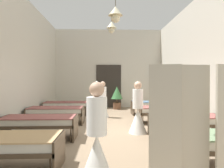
{
  "coord_description": "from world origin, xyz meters",
  "views": [
    {
      "loc": [
        -0.24,
        -6.33,
        1.48
      ],
      "look_at": [
        0.0,
        0.26,
        1.39
      ],
      "focal_mm": 33.3,
      "sensor_mm": 36.0,
      "label": 1
    }
  ],
  "objects_px": {
    "bed_right_row_3": "(153,104)",
    "privacy_screen": "(196,128)",
    "nurse_near_aisle": "(97,146)",
    "potted_plant": "(117,95)",
    "bed_left_row_1": "(39,122)",
    "bed_left_row_3": "(66,105)",
    "nurse_mid_aisle": "(138,115)",
    "bed_right_row_2": "(165,110)",
    "nurse_far_aisle": "(103,104)",
    "bed_right_row_1": "(187,121)",
    "bed_left_row_0": "(3,144)",
    "bed_left_row_2": "(56,111)"
  },
  "relations": [
    {
      "from": "bed_right_row_1",
      "to": "bed_left_row_0",
      "type": "bearing_deg",
      "value": -153.71
    },
    {
      "from": "bed_left_row_1",
      "to": "bed_left_row_3",
      "type": "xyz_separation_m",
      "value": [
        0.0,
        3.8,
        0.0
      ]
    },
    {
      "from": "bed_left_row_1",
      "to": "bed_left_row_2",
      "type": "xyz_separation_m",
      "value": [
        0.0,
        1.9,
        0.0
      ]
    },
    {
      "from": "nurse_near_aisle",
      "to": "nurse_mid_aisle",
      "type": "bearing_deg",
      "value": -57.91
    },
    {
      "from": "bed_right_row_3",
      "to": "nurse_mid_aisle",
      "type": "bearing_deg",
      "value": -110.09
    },
    {
      "from": "nurse_mid_aisle",
      "to": "privacy_screen",
      "type": "relative_size",
      "value": 0.87
    },
    {
      "from": "bed_left_row_3",
      "to": "nurse_near_aisle",
      "type": "bearing_deg",
      "value": -75.71
    },
    {
      "from": "bed_right_row_3",
      "to": "bed_left_row_3",
      "type": "bearing_deg",
      "value": 180.0
    },
    {
      "from": "privacy_screen",
      "to": "bed_left_row_1",
      "type": "bearing_deg",
      "value": 132.41
    },
    {
      "from": "bed_left_row_3",
      "to": "nurse_far_aisle",
      "type": "height_order",
      "value": "nurse_far_aisle"
    },
    {
      "from": "bed_left_row_1",
      "to": "nurse_mid_aisle",
      "type": "xyz_separation_m",
      "value": [
        2.63,
        0.48,
        0.09
      ]
    },
    {
      "from": "bed_right_row_1",
      "to": "nurse_near_aisle",
      "type": "distance_m",
      "value": 3.28
    },
    {
      "from": "bed_right_row_1",
      "to": "bed_right_row_3",
      "type": "relative_size",
      "value": 1.0
    },
    {
      "from": "bed_left_row_0",
      "to": "potted_plant",
      "type": "height_order",
      "value": "potted_plant"
    },
    {
      "from": "bed_left_row_1",
      "to": "bed_right_row_2",
      "type": "bearing_deg",
      "value": 26.29
    },
    {
      "from": "nurse_far_aisle",
      "to": "bed_right_row_1",
      "type": "bearing_deg",
      "value": 109.88
    },
    {
      "from": "bed_right_row_3",
      "to": "nurse_near_aisle",
      "type": "xyz_separation_m",
      "value": [
        -2.28,
        -6.17,
        0.09
      ]
    },
    {
      "from": "bed_right_row_3",
      "to": "nurse_far_aisle",
      "type": "bearing_deg",
      "value": -162.78
    },
    {
      "from": "bed_right_row_3",
      "to": "privacy_screen",
      "type": "xyz_separation_m",
      "value": [
        -0.95,
        -6.47,
        0.41
      ]
    },
    {
      "from": "bed_right_row_2",
      "to": "privacy_screen",
      "type": "height_order",
      "value": "privacy_screen"
    },
    {
      "from": "bed_right_row_2",
      "to": "nurse_near_aisle",
      "type": "height_order",
      "value": "nurse_near_aisle"
    },
    {
      "from": "bed_left_row_2",
      "to": "potted_plant",
      "type": "relative_size",
      "value": 1.58
    },
    {
      "from": "nurse_far_aisle",
      "to": "bed_left_row_0",
      "type": "bearing_deg",
      "value": 56.32
    },
    {
      "from": "bed_left_row_3",
      "to": "privacy_screen",
      "type": "bearing_deg",
      "value": -65.88
    },
    {
      "from": "bed_right_row_1",
      "to": "bed_right_row_2",
      "type": "bearing_deg",
      "value": 90.0
    },
    {
      "from": "bed_right_row_1",
      "to": "bed_left_row_3",
      "type": "distance_m",
      "value": 5.41
    },
    {
      "from": "bed_left_row_3",
      "to": "potted_plant",
      "type": "height_order",
      "value": "potted_plant"
    },
    {
      "from": "bed_left_row_0",
      "to": "nurse_mid_aisle",
      "type": "distance_m",
      "value": 3.55
    },
    {
      "from": "bed_left_row_0",
      "to": "bed_left_row_2",
      "type": "xyz_separation_m",
      "value": [
        0.0,
        3.8,
        0.0
      ]
    },
    {
      "from": "bed_right_row_3",
      "to": "nurse_far_aisle",
      "type": "xyz_separation_m",
      "value": [
        -2.23,
        -0.69,
        0.09
      ]
    },
    {
      "from": "bed_left_row_0",
      "to": "nurse_near_aisle",
      "type": "bearing_deg",
      "value": -16.51
    },
    {
      "from": "bed_right_row_1",
      "to": "nurse_far_aisle",
      "type": "bearing_deg",
      "value": 125.7
    },
    {
      "from": "nurse_far_aisle",
      "to": "privacy_screen",
      "type": "distance_m",
      "value": 5.93
    },
    {
      "from": "nurse_near_aisle",
      "to": "potted_plant",
      "type": "distance_m",
      "value": 7.96
    },
    {
      "from": "bed_right_row_2",
      "to": "privacy_screen",
      "type": "distance_m",
      "value": 4.69
    },
    {
      "from": "bed_left_row_0",
      "to": "bed_right_row_2",
      "type": "height_order",
      "value": "same"
    },
    {
      "from": "bed_right_row_2",
      "to": "bed_left_row_3",
      "type": "xyz_separation_m",
      "value": [
        -3.85,
        1.9,
        0.0
      ]
    },
    {
      "from": "bed_right_row_1",
      "to": "privacy_screen",
      "type": "relative_size",
      "value": 1.12
    },
    {
      "from": "privacy_screen",
      "to": "nurse_mid_aisle",
      "type": "bearing_deg",
      "value": 89.87
    },
    {
      "from": "nurse_near_aisle",
      "to": "nurse_mid_aisle",
      "type": "xyz_separation_m",
      "value": [
        1.06,
        2.85,
        0.0
      ]
    },
    {
      "from": "bed_left_row_2",
      "to": "privacy_screen",
      "type": "height_order",
      "value": "privacy_screen"
    },
    {
      "from": "nurse_near_aisle",
      "to": "nurse_mid_aisle",
      "type": "distance_m",
      "value": 3.04
    },
    {
      "from": "nurse_far_aisle",
      "to": "bed_left_row_1",
      "type": "bearing_deg",
      "value": 46.75
    },
    {
      "from": "bed_right_row_2",
      "to": "nurse_mid_aisle",
      "type": "bearing_deg",
      "value": -130.54
    },
    {
      "from": "bed_right_row_1",
      "to": "nurse_far_aisle",
      "type": "relative_size",
      "value": 1.28
    },
    {
      "from": "bed_right_row_1",
      "to": "bed_left_row_2",
      "type": "distance_m",
      "value": 4.29
    },
    {
      "from": "bed_right_row_1",
      "to": "nurse_far_aisle",
      "type": "height_order",
      "value": "nurse_far_aisle"
    },
    {
      "from": "bed_left_row_3",
      "to": "nurse_far_aisle",
      "type": "bearing_deg",
      "value": -23.22
    },
    {
      "from": "nurse_near_aisle",
      "to": "potted_plant",
      "type": "xyz_separation_m",
      "value": [
        0.77,
        7.92,
        0.2
      ]
    },
    {
      "from": "bed_right_row_1",
      "to": "bed_right_row_2",
      "type": "height_order",
      "value": "same"
    }
  ]
}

